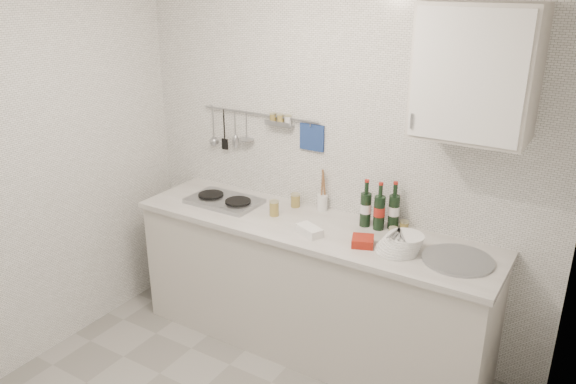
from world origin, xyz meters
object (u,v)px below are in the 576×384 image
(utensil_crock, at_px, (322,200))
(wine_bottles, at_px, (380,205))
(plate_stack_hob, at_px, (209,200))
(wall_cabinet, at_px, (476,72))
(plate_stack_sink, at_px, (401,243))

(utensil_crock, bearing_deg, wine_bottles, -8.29)
(plate_stack_hob, relative_size, utensil_crock, 0.80)
(wine_bottles, height_order, utensil_crock, wine_bottles)
(wall_cabinet, relative_size, plate_stack_sink, 2.56)
(wine_bottles, bearing_deg, plate_stack_hob, -169.52)
(plate_stack_hob, bearing_deg, utensil_crock, 20.70)
(wall_cabinet, relative_size, wine_bottles, 2.26)
(plate_stack_sink, distance_m, utensil_crock, 0.75)
(wine_bottles, bearing_deg, plate_stack_sink, -45.40)
(plate_stack_hob, xyz_separation_m, wine_bottles, (1.20, 0.22, 0.14))
(wine_bottles, xyz_separation_m, utensil_crock, (-0.44, 0.06, -0.08))
(plate_stack_sink, height_order, utensil_crock, utensil_crock)
(plate_stack_sink, bearing_deg, utensil_crock, 155.75)
(wall_cabinet, height_order, plate_stack_sink, wall_cabinet)
(plate_stack_hob, bearing_deg, wall_cabinet, 5.21)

